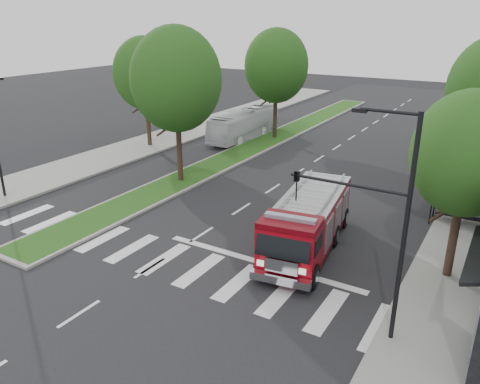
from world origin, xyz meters
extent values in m
plane|color=black|center=(0.00, 0.00, 0.00)|extent=(140.00, 140.00, 0.00)
cube|color=gray|center=(-14.50, 10.00, 0.07)|extent=(5.00, 80.00, 0.15)
cube|color=gray|center=(-6.00, 18.00, 0.07)|extent=(3.00, 50.00, 0.14)
cube|color=#1E4012|center=(-6.00, 18.00, 0.14)|extent=(2.60, 49.50, 0.02)
cylinder|color=black|center=(9.80, 7.40, 1.25)|extent=(0.08, 0.08, 2.50)
cylinder|color=black|center=(9.80, 8.60, 1.25)|extent=(0.08, 0.08, 2.50)
cube|color=black|center=(11.20, 8.00, 2.55)|extent=(3.20, 1.60, 0.12)
cube|color=#8C99A5|center=(11.20, 8.70, 1.30)|extent=(2.80, 0.04, 1.80)
cube|color=black|center=(11.20, 8.00, 0.55)|extent=(2.40, 0.40, 0.08)
cylinder|color=black|center=(11.50, 2.00, 1.87)|extent=(0.36, 0.36, 3.74)
ellipsoid|color=#193C10|center=(11.50, 2.00, 5.53)|extent=(4.40, 4.40, 5.06)
cylinder|color=black|center=(-6.00, 6.00, 2.31)|extent=(0.36, 0.36, 4.62)
ellipsoid|color=#193C10|center=(-6.00, 6.00, 6.83)|extent=(5.80, 5.80, 6.67)
cylinder|color=black|center=(-6.00, 20.00, 2.20)|extent=(0.36, 0.36, 4.40)
ellipsoid|color=#193C10|center=(-6.00, 20.00, 6.50)|extent=(5.60, 5.60, 6.44)
cylinder|color=black|center=(-14.00, 12.00, 2.09)|extent=(0.36, 0.36, 4.18)
ellipsoid|color=#193C10|center=(-14.00, 12.00, 6.17)|extent=(5.20, 5.20, 5.98)
cylinder|color=black|center=(10.50, -3.50, 4.00)|extent=(0.16, 0.16, 8.00)
cylinder|color=black|center=(9.60, -3.50, 7.90)|extent=(1.80, 0.10, 0.10)
cube|color=black|center=(8.70, -3.50, 7.85)|extent=(0.45, 0.20, 0.12)
cylinder|color=black|center=(8.50, -3.50, 5.40)|extent=(4.00, 0.10, 0.10)
imported|color=black|center=(6.70, -3.50, 5.00)|extent=(0.18, 0.22, 1.10)
cube|color=black|center=(-11.90, -2.00, 7.35)|extent=(0.45, 0.20, 0.12)
cylinder|color=black|center=(10.50, 20.00, 4.00)|extent=(0.16, 0.16, 8.00)
cylinder|color=black|center=(9.60, 20.00, 7.90)|extent=(1.80, 0.10, 0.10)
cube|color=black|center=(8.70, 20.00, 7.85)|extent=(0.45, 0.20, 0.12)
cube|color=#5F050C|center=(5.25, 1.38, 0.49)|extent=(3.61, 8.51, 0.25)
cube|color=maroon|center=(5.14, 2.16, 1.52)|extent=(3.33, 6.56, 1.96)
cube|color=maroon|center=(5.69, -1.63, 1.52)|extent=(2.68, 2.10, 2.06)
cube|color=#B2B2B7|center=(5.14, 2.16, 2.55)|extent=(3.33, 6.56, 0.12)
cylinder|color=#B2B2B7|center=(4.27, 2.03, 2.75)|extent=(0.94, 5.84, 0.10)
cylinder|color=#B2B2B7|center=(6.02, 2.28, 2.75)|extent=(0.94, 5.84, 0.10)
cube|color=silver|center=(5.85, -2.74, 0.59)|extent=(2.57, 0.70, 0.34)
cube|color=#8C99A5|center=(5.69, -1.63, 2.84)|extent=(2.18, 0.65, 0.18)
cylinder|color=black|center=(4.61, -2.08, 0.54)|extent=(0.49, 1.12, 1.08)
cylinder|color=black|center=(6.85, -1.76, 0.54)|extent=(0.49, 1.12, 1.08)
cylinder|color=black|center=(4.02, 2.00, 0.54)|extent=(0.49, 1.12, 1.08)
cylinder|color=black|center=(6.26, 2.32, 0.54)|extent=(0.49, 1.12, 1.08)
cylinder|color=black|center=(3.69, 4.33, 0.54)|extent=(0.49, 1.12, 1.08)
cylinder|color=black|center=(5.92, 4.65, 0.54)|extent=(0.49, 1.12, 1.08)
imported|color=silver|center=(-8.50, 18.76, 1.32)|extent=(2.22, 9.47, 2.64)
camera|label=1|loc=(12.91, -17.66, 10.56)|focal=35.00mm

